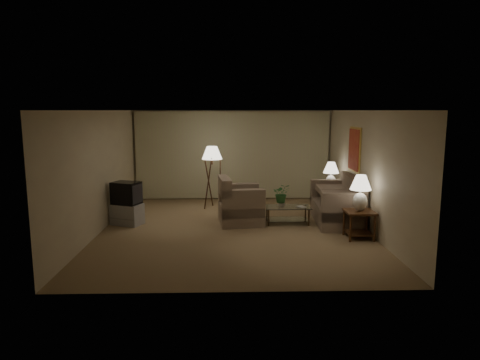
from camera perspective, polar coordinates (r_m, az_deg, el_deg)
name	(u,v)px	position (r m, az deg, el deg)	size (l,w,h in m)	color
ground	(234,229)	(9.94, -0.81, -6.50)	(7.00, 7.00, 0.00)	olive
room_shell	(234,148)	(11.12, -0.81, 4.35)	(6.04, 7.02, 2.72)	beige
sofa	(336,204)	(10.67, 12.72, -3.16)	(2.13, 1.25, 0.89)	gray
armchair	(241,205)	(10.32, 0.11, -3.36)	(1.29, 1.24, 0.89)	gray
side_table_near	(359,219)	(9.45, 15.60, -5.05)	(0.60, 0.60, 0.60)	#381A0F
side_table_far	(330,196)	(11.90, 11.94, -2.07)	(0.53, 0.44, 0.60)	#381A0F
table_lamp_near	(361,190)	(9.32, 15.77, -1.26)	(0.45, 0.45, 0.77)	silver
table_lamp_far	(331,173)	(11.80, 12.04, 0.91)	(0.42, 0.42, 0.73)	silver
coffee_table	(287,212)	(10.38, 6.35, -4.29)	(1.09, 0.60, 0.41)	silver
tv_cabinet	(127,214)	(10.60, -14.81, -4.42)	(0.82, 0.68, 0.50)	#9E9EA0
crt_tv	(126,193)	(10.49, -14.93, -1.69)	(0.74, 0.64, 0.53)	black
floor_lamp	(212,176)	(11.87, -3.72, 0.53)	(0.56, 0.56, 1.73)	#381A0F
ottoman	(251,199)	(12.12, 1.52, -2.54)	(0.67, 0.67, 0.45)	#AC583A
vase	(281,203)	(10.31, 5.55, -3.10)	(0.16, 0.16, 0.17)	white
flowers	(282,190)	(10.25, 5.57, -1.39)	(0.41, 0.35, 0.45)	#357735
book	(299,207)	(10.29, 7.82, -3.61)	(0.17, 0.23, 0.02)	olive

